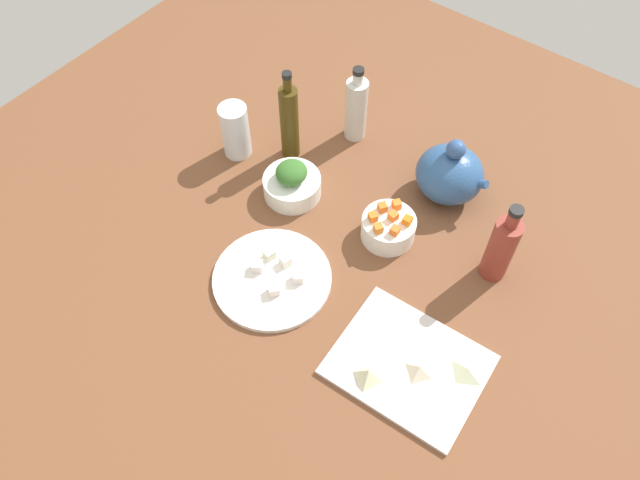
{
  "coord_description": "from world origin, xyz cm",
  "views": [
    {
      "loc": [
        46.05,
        -60.71,
        116.17
      ],
      "look_at": [
        0.0,
        0.0,
        8.0
      ],
      "focal_mm": 34.8,
      "sensor_mm": 36.0,
      "label": 1
    }
  ],
  "objects_px": {
    "bottle_1": "(289,121)",
    "plate_tofu": "(272,278)",
    "bowl_greens": "(292,186)",
    "bowl_carrots": "(388,228)",
    "teapot": "(450,174)",
    "drinking_glass_0": "(235,131)",
    "bottle_0": "(356,108)",
    "bottle_2": "(501,248)",
    "cutting_board": "(408,365)"
  },
  "relations": [
    {
      "from": "plate_tofu",
      "to": "bowl_greens",
      "type": "height_order",
      "value": "bowl_greens"
    },
    {
      "from": "plate_tofu",
      "to": "drinking_glass_0",
      "type": "height_order",
      "value": "drinking_glass_0"
    },
    {
      "from": "plate_tofu",
      "to": "bowl_greens",
      "type": "bearing_deg",
      "value": 118.38
    },
    {
      "from": "bottle_0",
      "to": "bottle_1",
      "type": "distance_m",
      "value": 0.17
    },
    {
      "from": "bowl_greens",
      "to": "bowl_carrots",
      "type": "distance_m",
      "value": 0.25
    },
    {
      "from": "teapot",
      "to": "bottle_2",
      "type": "relative_size",
      "value": 0.79
    },
    {
      "from": "plate_tofu",
      "to": "bowl_greens",
      "type": "relative_size",
      "value": 1.88
    },
    {
      "from": "bowl_greens",
      "to": "bottle_2",
      "type": "bearing_deg",
      "value": 10.54
    },
    {
      "from": "bowl_carrots",
      "to": "bottle_2",
      "type": "height_order",
      "value": "bottle_2"
    },
    {
      "from": "bowl_greens",
      "to": "drinking_glass_0",
      "type": "distance_m",
      "value": 0.2
    },
    {
      "from": "bowl_carrots",
      "to": "bottle_0",
      "type": "bearing_deg",
      "value": 138.48
    },
    {
      "from": "bottle_0",
      "to": "drinking_glass_0",
      "type": "height_order",
      "value": "bottle_0"
    },
    {
      "from": "bottle_0",
      "to": "bottle_1",
      "type": "height_order",
      "value": "bottle_1"
    },
    {
      "from": "bowl_carrots",
      "to": "bottle_2",
      "type": "relative_size",
      "value": 0.55
    },
    {
      "from": "teapot",
      "to": "bottle_1",
      "type": "height_order",
      "value": "bottle_1"
    },
    {
      "from": "cutting_board",
      "to": "bowl_greens",
      "type": "bearing_deg",
      "value": 155.68
    },
    {
      "from": "cutting_board",
      "to": "teapot",
      "type": "relative_size",
      "value": 1.66
    },
    {
      "from": "bowl_greens",
      "to": "bottle_2",
      "type": "height_order",
      "value": "bottle_2"
    },
    {
      "from": "bowl_carrots",
      "to": "bottle_0",
      "type": "xyz_separation_m",
      "value": [
        -0.24,
        0.21,
        0.06
      ]
    },
    {
      "from": "plate_tofu",
      "to": "bottle_2",
      "type": "height_order",
      "value": "bottle_2"
    },
    {
      "from": "bottle_1",
      "to": "plate_tofu",
      "type": "bearing_deg",
      "value": -57.49
    },
    {
      "from": "plate_tofu",
      "to": "teapot",
      "type": "relative_size",
      "value": 1.48
    },
    {
      "from": "teapot",
      "to": "bottle_1",
      "type": "distance_m",
      "value": 0.39
    },
    {
      "from": "bottle_0",
      "to": "bottle_1",
      "type": "xyz_separation_m",
      "value": [
        -0.09,
        -0.15,
        0.02
      ]
    },
    {
      "from": "bowl_greens",
      "to": "teapot",
      "type": "height_order",
      "value": "teapot"
    },
    {
      "from": "plate_tofu",
      "to": "bottle_1",
      "type": "height_order",
      "value": "bottle_1"
    },
    {
      "from": "teapot",
      "to": "bottle_1",
      "type": "bearing_deg",
      "value": -161.96
    },
    {
      "from": "bottle_1",
      "to": "bottle_0",
      "type": "bearing_deg",
      "value": 58.93
    },
    {
      "from": "bottle_0",
      "to": "bowl_greens",
      "type": "bearing_deg",
      "value": -91.12
    },
    {
      "from": "bowl_greens",
      "to": "bowl_carrots",
      "type": "relative_size",
      "value": 1.12
    },
    {
      "from": "bowl_greens",
      "to": "bottle_0",
      "type": "distance_m",
      "value": 0.25
    },
    {
      "from": "plate_tofu",
      "to": "bowl_carrots",
      "type": "relative_size",
      "value": 2.11
    },
    {
      "from": "plate_tofu",
      "to": "bottle_2",
      "type": "distance_m",
      "value": 0.48
    },
    {
      "from": "cutting_board",
      "to": "bowl_greens",
      "type": "relative_size",
      "value": 2.11
    },
    {
      "from": "cutting_board",
      "to": "bottle_1",
      "type": "relative_size",
      "value": 1.15
    },
    {
      "from": "bottle_1",
      "to": "bottle_2",
      "type": "height_order",
      "value": "bottle_1"
    },
    {
      "from": "cutting_board",
      "to": "bowl_greens",
      "type": "height_order",
      "value": "bowl_greens"
    },
    {
      "from": "bowl_carrots",
      "to": "bottle_1",
      "type": "bearing_deg",
      "value": 168.55
    },
    {
      "from": "plate_tofu",
      "to": "bottle_1",
      "type": "distance_m",
      "value": 0.38
    },
    {
      "from": "bottle_0",
      "to": "bottle_1",
      "type": "relative_size",
      "value": 0.83
    },
    {
      "from": "bowl_greens",
      "to": "bottle_1",
      "type": "bearing_deg",
      "value": 130.28
    },
    {
      "from": "bottle_2",
      "to": "drinking_glass_0",
      "type": "xyz_separation_m",
      "value": [
        -0.67,
        -0.07,
        -0.02
      ]
    },
    {
      "from": "bottle_0",
      "to": "bottle_2",
      "type": "xyz_separation_m",
      "value": [
        0.47,
        -0.16,
        0.0
      ]
    },
    {
      "from": "bowl_carrots",
      "to": "bottle_0",
      "type": "relative_size",
      "value": 0.58
    },
    {
      "from": "bowl_greens",
      "to": "drinking_glass_0",
      "type": "height_order",
      "value": "drinking_glass_0"
    },
    {
      "from": "cutting_board",
      "to": "drinking_glass_0",
      "type": "distance_m",
      "value": 0.69
    },
    {
      "from": "plate_tofu",
      "to": "bottle_1",
      "type": "xyz_separation_m",
      "value": [
        -0.2,
        0.31,
        0.1
      ]
    },
    {
      "from": "cutting_board",
      "to": "drinking_glass_0",
      "type": "height_order",
      "value": "drinking_glass_0"
    },
    {
      "from": "teapot",
      "to": "drinking_glass_0",
      "type": "xyz_separation_m",
      "value": [
        -0.48,
        -0.2,
        0.0
      ]
    },
    {
      "from": "bowl_greens",
      "to": "bottle_0",
      "type": "relative_size",
      "value": 0.65
    }
  ]
}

